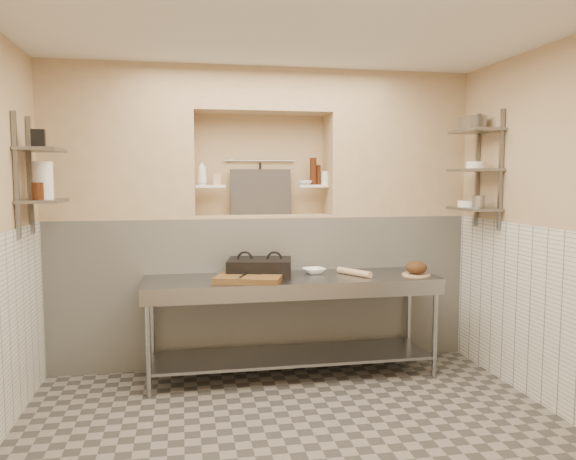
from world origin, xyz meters
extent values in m
cube|color=slate|center=(0.00, 0.00, -0.05)|extent=(4.00, 3.90, 0.10)
cube|color=silver|center=(0.00, 0.00, 2.85)|extent=(4.00, 3.90, 0.10)
cube|color=tan|center=(2.05, 0.00, 1.40)|extent=(0.10, 3.90, 2.80)
cube|color=tan|center=(0.00, 2.00, 1.40)|extent=(4.00, 0.10, 2.80)
cube|color=tan|center=(0.00, -2.00, 1.40)|extent=(4.00, 0.10, 2.80)
cube|color=silver|center=(0.00, 1.75, 0.70)|extent=(4.00, 0.40, 1.40)
cube|color=tan|center=(0.00, 1.75, 1.41)|extent=(1.30, 0.40, 0.02)
cube|color=tan|center=(-1.33, 1.75, 2.10)|extent=(1.35, 0.40, 1.40)
cube|color=tan|center=(1.33, 1.75, 2.10)|extent=(1.35, 0.40, 1.40)
cube|color=tan|center=(0.00, 1.75, 2.60)|extent=(1.30, 0.40, 0.40)
cube|color=silver|center=(1.99, 0.00, 0.70)|extent=(0.02, 3.90, 1.40)
cube|color=white|center=(-0.50, 1.75, 1.70)|extent=(0.28, 0.16, 0.02)
cube|color=white|center=(0.50, 1.75, 1.70)|extent=(0.28, 0.16, 0.02)
cylinder|color=gray|center=(0.00, 1.92, 1.95)|extent=(0.70, 0.02, 0.02)
cylinder|color=black|center=(0.00, 1.90, 1.78)|extent=(0.02, 0.02, 0.30)
cube|color=#383330|center=(0.00, 1.85, 1.64)|extent=(0.60, 0.08, 0.45)
cube|color=slate|center=(-1.98, 1.25, 1.80)|extent=(0.03, 0.03, 0.95)
cube|color=slate|center=(-1.98, 0.85, 1.80)|extent=(0.03, 0.03, 0.95)
cube|color=slate|center=(-1.84, 1.05, 1.60)|extent=(0.30, 0.50, 0.02)
cube|color=slate|center=(-1.84, 1.05, 2.00)|extent=(0.30, 0.50, 0.03)
cube|color=slate|center=(1.98, 1.25, 1.85)|extent=(0.03, 0.03, 1.05)
cube|color=slate|center=(1.98, 0.85, 1.85)|extent=(0.03, 0.03, 1.05)
cube|color=slate|center=(1.84, 1.05, 1.50)|extent=(0.30, 0.50, 0.02)
cube|color=slate|center=(1.84, 1.05, 1.85)|extent=(0.30, 0.50, 0.02)
cube|color=slate|center=(1.84, 1.05, 2.20)|extent=(0.30, 0.50, 0.03)
cube|color=gray|center=(0.19, 1.20, 0.88)|extent=(2.60, 0.70, 0.04)
cube|color=gray|center=(0.19, 1.20, 0.18)|extent=(2.45, 0.60, 0.03)
cube|color=gray|center=(0.19, 0.87, 0.82)|extent=(2.60, 0.02, 0.12)
cylinder|color=gray|center=(-1.05, 0.91, 0.43)|extent=(0.04, 0.04, 0.86)
cylinder|color=gray|center=(-1.05, 1.49, 0.43)|extent=(0.04, 0.04, 0.86)
cylinder|color=gray|center=(1.43, 0.91, 0.43)|extent=(0.04, 0.04, 0.86)
cylinder|color=gray|center=(1.43, 1.49, 0.43)|extent=(0.04, 0.04, 0.86)
cube|color=black|center=(-0.09, 1.31, 0.95)|extent=(0.63, 0.51, 0.10)
cube|color=black|center=(-0.09, 1.31, 1.03)|extent=(0.63, 0.51, 0.05)
cube|color=brown|center=(-0.21, 1.08, 0.92)|extent=(0.65, 0.54, 0.05)
cube|color=gray|center=(-0.03, 1.13, 0.95)|extent=(0.24, 0.09, 0.01)
cylinder|color=gray|center=(-0.27, 1.02, 0.96)|extent=(0.11, 0.22, 0.02)
imported|color=white|center=(0.42, 1.34, 0.92)|extent=(0.24, 0.24, 0.05)
cylinder|color=tan|center=(0.75, 1.17, 0.93)|extent=(0.24, 0.36, 0.06)
cylinder|color=tan|center=(1.30, 1.07, 0.91)|extent=(0.25, 0.25, 0.01)
ellipsoid|color=#4C2D19|center=(1.30, 1.07, 0.97)|extent=(0.19, 0.19, 0.12)
imported|color=white|center=(-0.58, 1.71, 1.83)|extent=(0.09, 0.09, 0.24)
cube|color=tan|center=(-0.44, 1.77, 1.77)|extent=(0.07, 0.07, 0.11)
imported|color=white|center=(0.41, 1.71, 1.73)|extent=(0.14, 0.14, 0.04)
cylinder|color=#3A180A|center=(0.56, 1.78, 1.81)|extent=(0.05, 0.05, 0.19)
cylinder|color=#3A180A|center=(0.50, 1.75, 1.84)|extent=(0.07, 0.07, 0.26)
cylinder|color=white|center=(0.63, 1.76, 1.78)|extent=(0.08, 0.08, 0.13)
cylinder|color=white|center=(-1.84, 1.08, 1.76)|extent=(0.15, 0.15, 0.30)
cylinder|color=#3A180A|center=(-1.84, 0.89, 1.68)|extent=(0.09, 0.09, 0.13)
cube|color=black|center=(-1.84, 0.98, 2.08)|extent=(0.11, 0.11, 0.14)
cylinder|color=white|center=(1.84, 1.16, 1.54)|extent=(0.19, 0.19, 0.06)
cylinder|color=gray|center=(1.84, 0.97, 1.57)|extent=(0.11, 0.11, 0.11)
cylinder|color=white|center=(1.84, 1.04, 1.89)|extent=(0.17, 0.17, 0.06)
cube|color=gray|center=(1.84, 1.12, 2.28)|extent=(0.17, 0.21, 0.13)
camera|label=1|loc=(-0.76, -3.64, 1.78)|focal=35.00mm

